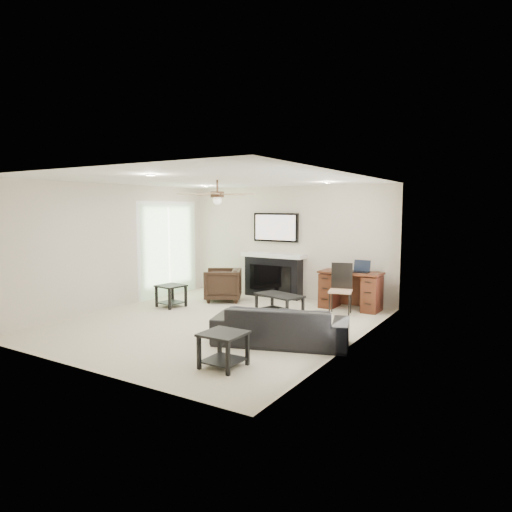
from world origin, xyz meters
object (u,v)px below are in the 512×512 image
at_px(sofa, 281,325).
at_px(coffee_table, 279,305).
at_px(desk, 350,290).
at_px(armchair, 223,285).
at_px(fireplace_unit, 273,255).

bearing_deg(sofa, coffee_table, -79.12).
distance_m(sofa, desk, 2.81).
xyz_separation_m(coffee_table, desk, (0.96, 1.21, 0.18)).
relative_size(armchair, coffee_table, 0.86).
bearing_deg(fireplace_unit, coffee_table, -56.73).
height_order(coffee_table, fireplace_unit, fireplace_unit).
relative_size(sofa, fireplace_unit, 1.04).
bearing_deg(armchair, coffee_table, 42.21).
bearing_deg(desk, coffee_table, -128.40).
xyz_separation_m(sofa, coffee_table, (-0.90, 1.60, -0.09)).
xyz_separation_m(sofa, fireplace_unit, (-1.88, 3.09, 0.67)).
height_order(coffee_table, desk, desk).
relative_size(armchair, desk, 0.64).
relative_size(sofa, armchair, 2.56).
bearing_deg(fireplace_unit, desk, -8.20).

